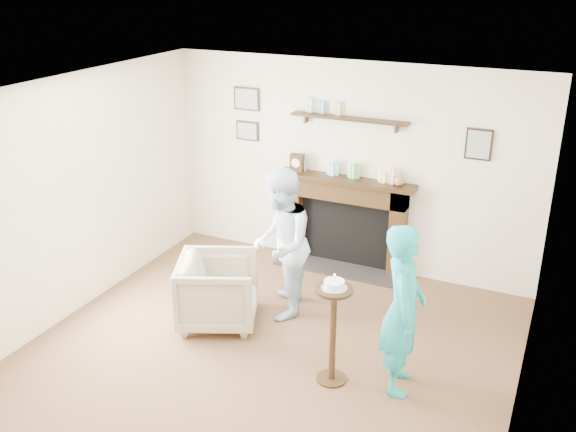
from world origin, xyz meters
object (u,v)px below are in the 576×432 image
(woman, at_px, (397,385))
(man, at_px, (281,312))
(pedestal_table, at_px, (333,316))
(armchair, at_px, (220,321))

(woman, bearing_deg, man, 49.08)
(pedestal_table, bearing_deg, woman, 17.12)
(armchair, bearing_deg, man, -71.99)
(armchair, bearing_deg, pedestal_table, -130.68)
(man, relative_size, pedestal_table, 1.49)
(pedestal_table, bearing_deg, man, 135.92)
(armchair, bearing_deg, woman, -121.16)
(armchair, distance_m, pedestal_table, 1.64)
(armchair, relative_size, man, 0.50)
(woman, bearing_deg, pedestal_table, 92.08)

